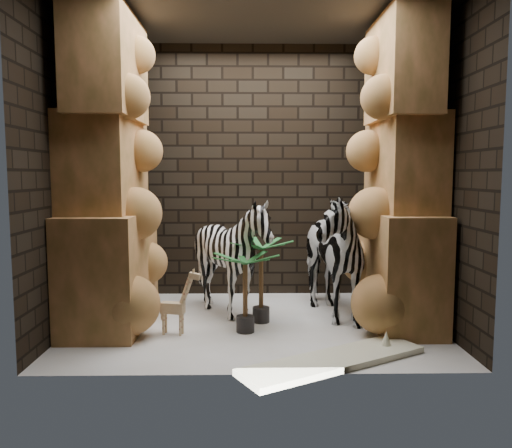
{
  "coord_description": "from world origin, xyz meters",
  "views": [
    {
      "loc": [
        -0.07,
        -4.77,
        1.47
      ],
      "look_at": [
        0.02,
        0.15,
        0.97
      ],
      "focal_mm": 34.85,
      "sensor_mm": 36.0,
      "label": 1
    }
  ],
  "objects_px": {
    "zebra_left": "(232,264)",
    "giraffe_toy": "(173,301)",
    "palm_back": "(245,292)",
    "zebra_right": "(323,244)",
    "surfboard": "(334,361)",
    "palm_front": "(261,280)"
  },
  "relations": [
    {
      "from": "surfboard",
      "to": "giraffe_toy",
      "type": "bearing_deg",
      "value": 121.99
    },
    {
      "from": "zebra_right",
      "to": "zebra_left",
      "type": "distance_m",
      "value": 0.95
    },
    {
      "from": "zebra_right",
      "to": "zebra_left",
      "type": "bearing_deg",
      "value": 168.61
    },
    {
      "from": "zebra_right",
      "to": "giraffe_toy",
      "type": "distance_m",
      "value": 1.63
    },
    {
      "from": "palm_front",
      "to": "surfboard",
      "type": "distance_m",
      "value": 1.3
    },
    {
      "from": "giraffe_toy",
      "to": "palm_front",
      "type": "height_order",
      "value": "palm_front"
    },
    {
      "from": "zebra_left",
      "to": "palm_front",
      "type": "relative_size",
      "value": 1.46
    },
    {
      "from": "palm_back",
      "to": "surfboard",
      "type": "distance_m",
      "value": 1.11
    },
    {
      "from": "zebra_left",
      "to": "giraffe_toy",
      "type": "height_order",
      "value": "zebra_left"
    },
    {
      "from": "zebra_left",
      "to": "surfboard",
      "type": "height_order",
      "value": "zebra_left"
    },
    {
      "from": "zebra_right",
      "to": "zebra_left",
      "type": "xyz_separation_m",
      "value": [
        -0.93,
        -0.03,
        -0.19
      ]
    },
    {
      "from": "zebra_right",
      "to": "surfboard",
      "type": "xyz_separation_m",
      "value": [
        -0.1,
        -1.31,
        -0.73
      ]
    },
    {
      "from": "zebra_left",
      "to": "giraffe_toy",
      "type": "relative_size",
      "value": 1.95
    },
    {
      "from": "zebra_left",
      "to": "giraffe_toy",
      "type": "xyz_separation_m",
      "value": [
        -0.53,
        -0.54,
        -0.24
      ]
    },
    {
      "from": "zebra_left",
      "to": "surfboard",
      "type": "relative_size",
      "value": 0.78
    },
    {
      "from": "giraffe_toy",
      "to": "palm_back",
      "type": "bearing_deg",
      "value": 17.42
    },
    {
      "from": "zebra_left",
      "to": "surfboard",
      "type": "xyz_separation_m",
      "value": [
        0.83,
        -1.28,
        -0.53
      ]
    },
    {
      "from": "zebra_right",
      "to": "surfboard",
      "type": "bearing_deg",
      "value": -107.78
    },
    {
      "from": "palm_front",
      "to": "surfboard",
      "type": "xyz_separation_m",
      "value": [
        0.54,
        -1.11,
        -0.4
      ]
    },
    {
      "from": "zebra_right",
      "to": "palm_back",
      "type": "xyz_separation_m",
      "value": [
        -0.8,
        -0.51,
        -0.37
      ]
    },
    {
      "from": "giraffe_toy",
      "to": "surfboard",
      "type": "height_order",
      "value": "giraffe_toy"
    },
    {
      "from": "palm_front",
      "to": "surfboard",
      "type": "height_order",
      "value": "palm_front"
    }
  ]
}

